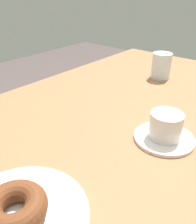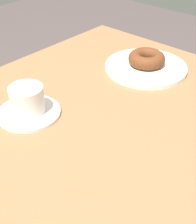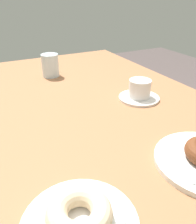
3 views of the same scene
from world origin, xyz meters
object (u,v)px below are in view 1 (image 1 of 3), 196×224
coffee_cup (165,129)px  water_glass (161,66)px  plate_chocolate_ring (17,219)px  donut_chocolate_ring (14,207)px

coffee_cup → water_glass: bearing=28.5°
plate_chocolate_ring → water_glass: water_glass is taller
plate_chocolate_ring → coffee_cup: bearing=-11.7°
plate_chocolate_ring → coffee_cup: size_ratio=1.60×
coffee_cup → donut_chocolate_ring: bearing=168.3°
donut_chocolate_ring → coffee_cup: bearing=-11.7°
donut_chocolate_ring → coffee_cup: size_ratio=0.72×
plate_chocolate_ring → water_glass: size_ratio=2.35×
donut_chocolate_ring → water_glass: size_ratio=1.05×
water_glass → coffee_cup: water_glass is taller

